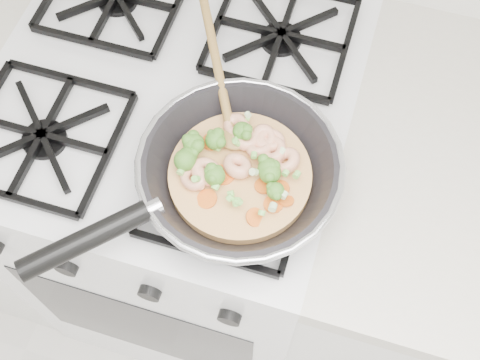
# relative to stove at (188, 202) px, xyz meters

# --- Properties ---
(stove) EXTENTS (0.60, 0.60, 0.92)m
(stove) POSITION_rel_stove_xyz_m (0.00, 0.00, 0.00)
(stove) COLOR white
(stove) RESTS_ON ground
(skillet) EXTENTS (0.38, 0.52, 0.10)m
(skillet) POSITION_rel_stove_xyz_m (0.16, -0.14, 0.50)
(skillet) COLOR black
(skillet) RESTS_ON stove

